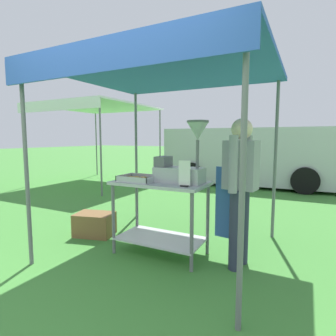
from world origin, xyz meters
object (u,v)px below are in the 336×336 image
object	(u,v)px
menu_sign	(184,175)
neighbour_tent	(96,108)
supply_crate	(95,224)
van_silver	(250,156)
stall_canopy	(164,76)
donut_cart	(160,203)
donut_tray	(139,179)
vendor	(240,185)
donut_fryer	(183,162)

from	to	relation	value
menu_sign	neighbour_tent	bearing A→B (deg)	140.30
supply_crate	van_silver	bearing A→B (deg)	78.42
stall_canopy	donut_cart	size ratio (longest dim) A/B	2.23
donut_tray	vendor	xyz separation A→B (m)	(1.16, 0.21, -0.01)
donut_cart	menu_sign	bearing A→B (deg)	-25.07
vendor	donut_tray	bearing A→B (deg)	-169.89
vendor	stall_canopy	bearing A→B (deg)	-179.55
donut_fryer	menu_sign	world-z (taller)	donut_fryer
donut_tray	menu_sign	size ratio (longest dim) A/B	1.55
donut_tray	supply_crate	size ratio (longest dim) A/B	0.71
donut_cart	neighbour_tent	bearing A→B (deg)	139.19
donut_cart	donut_tray	distance (m)	0.39
donut_cart	donut_fryer	size ratio (longest dim) A/B	1.59
donut_cart	donut_fryer	bearing A→B (deg)	4.77
stall_canopy	neighbour_tent	xyz separation A→B (m)	(-4.27, 3.59, 0.18)
donut_fryer	neighbour_tent	world-z (taller)	neighbour_tent
supply_crate	donut_cart	bearing A→B (deg)	-5.52
donut_cart	van_silver	bearing A→B (deg)	90.06
donut_fryer	van_silver	bearing A→B (deg)	92.87
donut_fryer	menu_sign	bearing A→B (deg)	-61.02
donut_fryer	supply_crate	distance (m)	1.73
donut_cart	menu_sign	xyz separation A→B (m)	(0.39, -0.18, 0.39)
van_silver	neighbour_tent	bearing A→B (deg)	-154.62
donut_cart	vendor	size ratio (longest dim) A/B	0.70
menu_sign	vendor	xyz separation A→B (m)	(0.52, 0.29, -0.11)
supply_crate	van_silver	xyz separation A→B (m)	(1.15, 5.60, 0.71)
donut_tray	van_silver	xyz separation A→B (m)	(0.24, 5.81, -0.04)
donut_tray	neighbour_tent	xyz separation A→B (m)	(-4.03, 3.79, 1.40)
donut_fryer	van_silver	xyz separation A→B (m)	(-0.28, 5.68, -0.25)
stall_canopy	van_silver	distance (m)	5.75
donut_fryer	van_silver	distance (m)	5.70
donut_fryer	donut_cart	bearing A→B (deg)	-175.23
menu_sign	van_silver	distance (m)	5.91
donut_cart	menu_sign	distance (m)	0.58
neighbour_tent	van_silver	bearing A→B (deg)	25.38
supply_crate	vendor	bearing A→B (deg)	-0.16
stall_canopy	donut_tray	bearing A→B (deg)	-140.56
donut_tray	donut_cart	bearing A→B (deg)	22.60
donut_tray	stall_canopy	bearing A→B (deg)	39.44
vendor	van_silver	distance (m)	5.68
van_silver	donut_tray	bearing A→B (deg)	-92.33
donut_tray	menu_sign	distance (m)	0.65
donut_fryer	vendor	world-z (taller)	vendor
van_silver	donut_fryer	bearing A→B (deg)	-87.13
donut_cart	supply_crate	size ratio (longest dim) A/B	1.84
menu_sign	donut_cart	bearing A→B (deg)	154.93
stall_canopy	vendor	size ratio (longest dim) A/B	1.56
donut_tray	van_silver	distance (m)	5.81
vendor	van_silver	xyz separation A→B (m)	(-0.92, 5.60, -0.03)
donut_cart	supply_crate	xyz separation A→B (m)	(-1.15, 0.11, -0.46)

